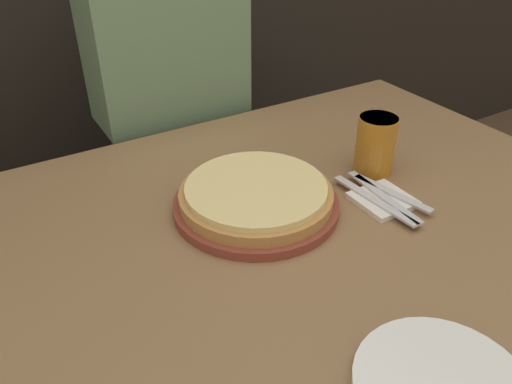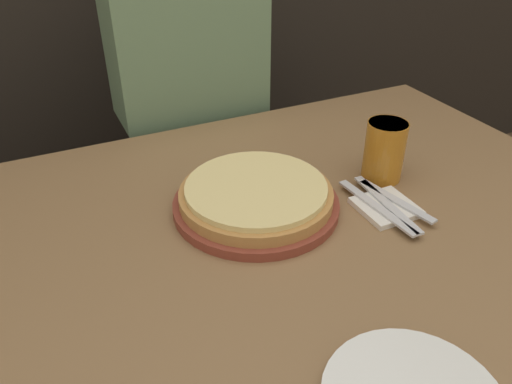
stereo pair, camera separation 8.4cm
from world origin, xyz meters
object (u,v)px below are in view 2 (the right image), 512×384
at_px(fork, 376,207).
at_px(spoon, 396,201).
at_px(diner_person, 193,128).
at_px(pizza_on_board, 256,198).
at_px(dinner_knife, 387,204).
at_px(beer_glass, 385,149).

relative_size(fork, spoon, 1.18).
xyz_separation_m(fork, diner_person, (-0.15, 0.68, -0.09)).
bearing_deg(diner_person, pizza_on_board, -95.89).
bearing_deg(pizza_on_board, dinner_knife, -26.16).
bearing_deg(spoon, pizza_on_board, 156.05).
distance_m(dinner_knife, diner_person, 0.71).
xyz_separation_m(beer_glass, spoon, (-0.04, -0.11, -0.06)).
height_order(beer_glass, diner_person, diner_person).
height_order(fork, spoon, same).
bearing_deg(dinner_knife, fork, 180.00).
bearing_deg(pizza_on_board, spoon, -23.95).
bearing_deg(diner_person, beer_glass, -66.92).
distance_m(beer_glass, fork, 0.15).
xyz_separation_m(beer_glass, dinner_knife, (-0.07, -0.11, -0.06)).
bearing_deg(beer_glass, spoon, -111.91).
xyz_separation_m(pizza_on_board, beer_glass, (0.30, -0.01, 0.05)).
xyz_separation_m(pizza_on_board, fork, (0.21, -0.12, -0.01)).
xyz_separation_m(dinner_knife, spoon, (0.03, 0.00, 0.00)).
bearing_deg(beer_glass, fork, -130.90).
xyz_separation_m(dinner_knife, diner_person, (-0.18, 0.68, -0.09)).
relative_size(fork, dinner_knife, 1.00).
bearing_deg(fork, diner_person, 102.54).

